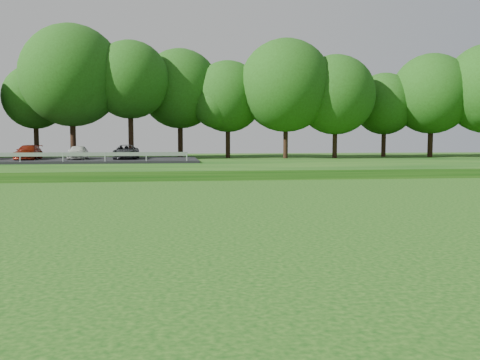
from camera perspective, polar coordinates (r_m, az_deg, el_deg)
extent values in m
cube|color=#0B3C0C|center=(49.68, 9.26, 1.85)|extent=(130.00, 30.00, 0.60)
cube|color=gray|center=(36.56, 15.66, 0.28)|extent=(130.00, 1.60, 0.04)
cube|color=black|center=(47.47, -19.28, 1.99)|extent=(24.00, 9.00, 0.18)
imported|color=maroon|center=(47.88, -21.65, 2.77)|extent=(1.68, 4.14, 1.20)
imported|color=silver|center=(47.08, -16.91, 2.87)|extent=(1.42, 3.52, 1.20)
imported|color=#343438|center=(46.61, -12.05, 2.95)|extent=(1.99, 4.32, 1.20)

